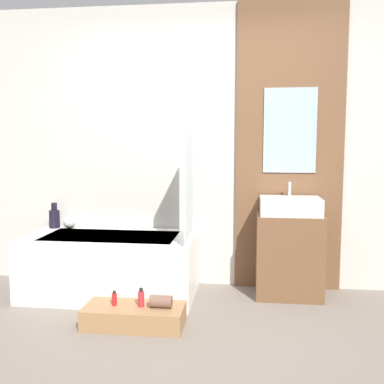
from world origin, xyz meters
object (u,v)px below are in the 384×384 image
vase_tall_dark (55,218)px  bottle_soap_primary (114,299)px  bathtub (111,265)px  bottle_soap_secondary (141,298)px  vase_round_light (70,222)px  sink (290,206)px  wooden_step_bench (134,316)px

vase_tall_dark → bottle_soap_primary: vase_tall_dark is taller
bathtub → bottle_soap_secondary: size_ratio=10.65×
bottle_soap_secondary → vase_tall_dark: bearing=138.8°
vase_round_light → bottle_soap_secondary: bearing=-45.3°
sink → vase_tall_dark: 2.21m
vase_tall_dark → bottle_soap_secondary: size_ratio=1.73×
bathtub → bottle_soap_primary: (0.23, -0.65, -0.07)m
vase_tall_dark → bottle_soap_primary: bearing=-47.2°
bottle_soap_primary → wooden_step_bench: bearing=0.0°
bottle_soap_primary → bottle_soap_secondary: size_ratio=0.79×
vase_tall_dark → bottle_soap_primary: (0.87, -0.94, -0.43)m
vase_round_light → bottle_soap_secondary: vase_round_light is taller
vase_tall_dark → bottle_soap_secondary: bearing=-41.2°
bathtub → vase_round_light: vase_round_light is taller
bathtub → bottle_soap_primary: bearing=-70.8°
wooden_step_bench → sink: (1.19, 0.81, 0.73)m
bottle_soap_primary → vase_tall_dark: bearing=132.8°
bathtub → bottle_soap_secondary: (0.43, -0.65, -0.05)m
wooden_step_bench → vase_round_light: 1.37m
sink → bottle_soap_secondary: (-1.13, -0.81, -0.59)m
sink → vase_tall_dark: size_ratio=2.14×
sink → bottle_soap_primary: (-1.34, -0.81, -0.60)m
bathtub → vase_tall_dark: vase_tall_dark is taller
bathtub → vase_round_light: bearing=150.4°
wooden_step_bench → bottle_soap_primary: bottle_soap_primary is taller
wooden_step_bench → vase_round_light: (-0.86, 0.93, 0.52)m
bathtub → vase_round_light: 0.65m
bathtub → wooden_step_bench: (0.37, -0.65, -0.19)m
bottle_soap_primary → bottle_soap_secondary: 0.20m
sink → vase_tall_dark: bearing=176.7°
sink → vase_tall_dark: sink is taller
bottle_soap_secondary → vase_round_light: bearing=134.7°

